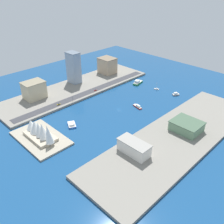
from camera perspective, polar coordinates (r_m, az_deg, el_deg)
name	(u,v)px	position (r m, az deg, el deg)	size (l,w,h in m)	color
ground_plane	(119,109)	(316.04, 1.63, 0.64)	(440.00, 440.00, 0.00)	navy
quay_west	(178,136)	(272.14, 15.06, -5.47)	(70.00, 240.00, 2.94)	gray
quay_east	(77,88)	(374.14, -8.10, 5.45)	(70.00, 240.00, 2.94)	gray
peninsula_point	(41,138)	(271.83, -16.19, -5.82)	(65.26, 39.16, 2.00)	#A89E89
road_strip	(88,92)	(355.72, -5.69, 4.55)	(12.10, 228.00, 0.15)	#38383D
sailboat_small_white	(157,89)	(375.88, 10.29, 5.30)	(8.28, 4.96, 12.93)	white
tugboat_red	(137,106)	(321.45, 5.93, 1.30)	(16.04, 7.43, 3.90)	red
catamaran_blue	(72,125)	(285.71, -9.32, -2.90)	(16.68, 14.10, 4.12)	blue
yacht_sleek_gray	(176,94)	(363.45, 14.59, 4.02)	(8.76, 10.83, 4.24)	#999EA3
ferry_green_doubledeck	(138,82)	(391.50, 6.00, 6.85)	(12.03, 21.93, 6.49)	#2D8C4C
tower_tall_glass	(74,68)	(384.35, -8.90, 10.13)	(20.56, 14.81, 47.46)	#8C9EB2
terminal_long_green	(187,126)	(278.81, 16.90, -3.13)	(31.10, 26.87, 10.83)	slate
office_block_beige	(34,90)	(350.00, -17.62, 4.90)	(22.18, 28.39, 23.43)	#C6B793
apartment_midrise_tan	(107,65)	(422.72, -1.11, 10.75)	(27.33, 23.52, 25.76)	tan
hotel_broad_white	(134,147)	(235.65, 5.11, -8.19)	(32.19, 15.22, 12.90)	silver
taxi_yellow_cab	(59,104)	(327.35, -12.26, 1.78)	(2.01, 4.55, 1.57)	black
pickup_red	(95,90)	(359.51, -3.86, 5.06)	(1.96, 4.31, 1.52)	black
traffic_light_waterfront	(72,98)	(331.82, -9.16, 3.17)	(0.36, 0.36, 6.50)	black
opera_landmark	(39,130)	(266.98, -16.54, -4.10)	(47.24, 20.68, 23.04)	#BCAD93
park_tree_cluster	(186,120)	(287.84, 16.71, -1.83)	(17.79, 19.34, 9.32)	brown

